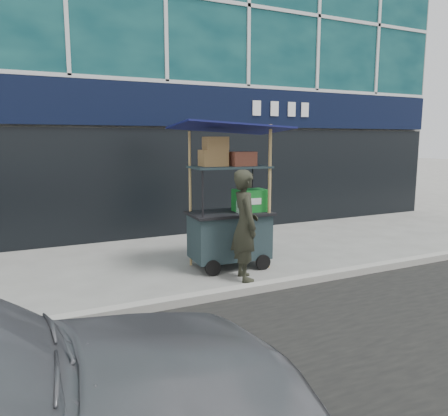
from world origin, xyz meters
TOP-DOWN VIEW (x-y plane):
  - ground at (0.00, 0.00)m, footprint 80.00×80.00m
  - curb at (0.00, -0.20)m, footprint 80.00×0.18m
  - vendor_cart at (0.14, 1.11)m, footprint 1.89×1.40m
  - vendor_man at (0.03, 0.40)m, footprint 0.53×0.70m

SIDE VIEW (x-z plane):
  - ground at x=0.00m, z-range 0.00..0.00m
  - curb at x=0.00m, z-range 0.00..0.12m
  - vendor_man at x=0.03m, z-range 0.00..1.72m
  - vendor_cart at x=0.14m, z-range -0.37..2.09m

